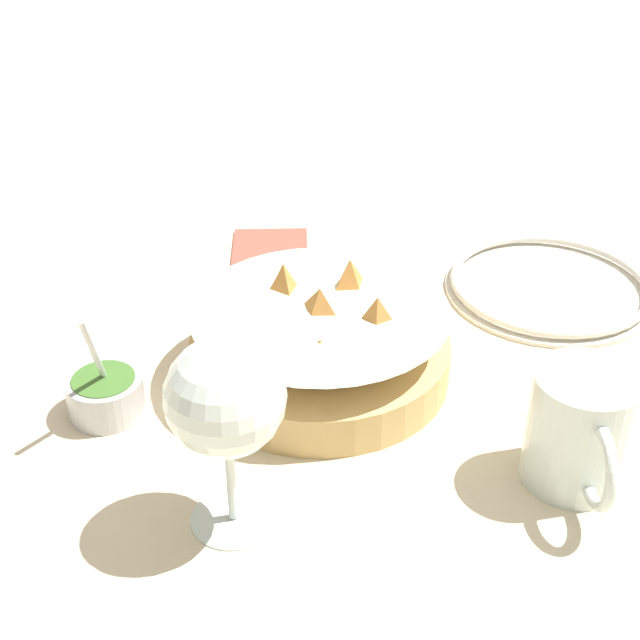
{
  "coord_description": "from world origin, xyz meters",
  "views": [
    {
      "loc": [
        0.61,
        -0.01,
        0.47
      ],
      "look_at": [
        -0.03,
        0.02,
        0.06
      ],
      "focal_mm": 50.0,
      "sensor_mm": 36.0,
      "label": 1
    }
  ],
  "objects_px": {
    "sauce_cup": "(105,393)",
    "wine_glass": "(225,402)",
    "side_plate": "(549,286)",
    "beer_mug": "(579,434)",
    "food_basket": "(321,343)"
  },
  "relations": [
    {
      "from": "sauce_cup",
      "to": "side_plate",
      "type": "relative_size",
      "value": 0.55
    },
    {
      "from": "sauce_cup",
      "to": "wine_glass",
      "type": "height_order",
      "value": "wine_glass"
    },
    {
      "from": "wine_glass",
      "to": "side_plate",
      "type": "relative_size",
      "value": 0.72
    },
    {
      "from": "sauce_cup",
      "to": "beer_mug",
      "type": "height_order",
      "value": "sauce_cup"
    },
    {
      "from": "sauce_cup",
      "to": "wine_glass",
      "type": "xyz_separation_m",
      "value": [
        0.13,
        0.11,
        0.09
      ]
    },
    {
      "from": "wine_glass",
      "to": "side_plate",
      "type": "xyz_separation_m",
      "value": [
        -0.31,
        0.31,
        -0.1
      ]
    },
    {
      "from": "food_basket",
      "to": "beer_mug",
      "type": "xyz_separation_m",
      "value": [
        0.14,
        0.18,
        0.01
      ]
    },
    {
      "from": "wine_glass",
      "to": "beer_mug",
      "type": "distance_m",
      "value": 0.26
    },
    {
      "from": "sauce_cup",
      "to": "wine_glass",
      "type": "relative_size",
      "value": 0.77
    },
    {
      "from": "food_basket",
      "to": "beer_mug",
      "type": "height_order",
      "value": "same"
    },
    {
      "from": "sauce_cup",
      "to": "wine_glass",
      "type": "bearing_deg",
      "value": 40.62
    },
    {
      "from": "side_plate",
      "to": "wine_glass",
      "type": "bearing_deg",
      "value": -45.38
    },
    {
      "from": "beer_mug",
      "to": "side_plate",
      "type": "distance_m",
      "value": 0.28
    },
    {
      "from": "food_basket",
      "to": "sauce_cup",
      "type": "bearing_deg",
      "value": -75.29
    },
    {
      "from": "sauce_cup",
      "to": "beer_mug",
      "type": "distance_m",
      "value": 0.38
    }
  ]
}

